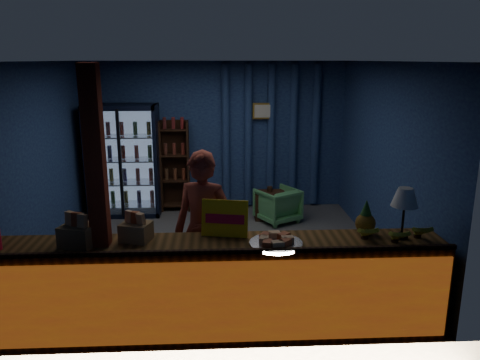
# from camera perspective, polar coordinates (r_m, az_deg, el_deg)

# --- Properties ---
(ground) EXTENTS (4.60, 4.60, 0.00)m
(ground) POSITION_cam_1_polar(r_m,az_deg,el_deg) (6.58, -3.00, -9.02)
(ground) COLOR #515154
(ground) RESTS_ON ground
(room_walls) EXTENTS (4.60, 4.60, 4.60)m
(room_walls) POSITION_cam_1_polar(r_m,az_deg,el_deg) (6.12, -3.19, 4.57)
(room_walls) COLOR navy
(room_walls) RESTS_ON ground
(counter) EXTENTS (4.40, 0.57, 0.99)m
(counter) POSITION_cam_1_polar(r_m,az_deg,el_deg) (4.65, -3.05, -13.03)
(counter) COLOR brown
(counter) RESTS_ON ground
(support_post) EXTENTS (0.16, 0.16, 2.60)m
(support_post) POSITION_cam_1_polar(r_m,az_deg,el_deg) (4.47, -16.79, -3.37)
(support_post) COLOR maroon
(support_post) RESTS_ON ground
(beverage_cooler) EXTENTS (1.20, 0.62, 1.90)m
(beverage_cooler) POSITION_cam_1_polar(r_m,az_deg,el_deg) (8.28, -13.90, 2.31)
(beverage_cooler) COLOR black
(beverage_cooler) RESTS_ON ground
(bottle_shelf) EXTENTS (0.50, 0.28, 1.60)m
(bottle_shelf) POSITION_cam_1_polar(r_m,az_deg,el_deg) (8.33, -7.91, 1.69)
(bottle_shelf) COLOR #362111
(bottle_shelf) RESTS_ON ground
(curtain_folds) EXTENTS (1.74, 0.14, 2.50)m
(curtain_folds) POSITION_cam_1_polar(r_m,az_deg,el_deg) (8.34, 3.79, 5.35)
(curtain_folds) COLOR navy
(curtain_folds) RESTS_ON room_walls
(framed_picture) EXTENTS (0.36, 0.04, 0.28)m
(framed_picture) POSITION_cam_1_polar(r_m,az_deg,el_deg) (8.22, 2.82, 8.39)
(framed_picture) COLOR gold
(framed_picture) RESTS_ON room_walls
(shopkeeper) EXTENTS (0.73, 0.59, 1.73)m
(shopkeeper) POSITION_cam_1_polar(r_m,az_deg,el_deg) (4.96, -4.51, -6.33)
(shopkeeper) COLOR maroon
(shopkeeper) RESTS_ON ground
(green_chair) EXTENTS (0.83, 0.84, 0.57)m
(green_chair) POSITION_cam_1_polar(r_m,az_deg,el_deg) (7.78, 4.61, -3.06)
(green_chair) COLOR #54A960
(green_chair) RESTS_ON ground
(side_table) EXTENTS (0.51, 0.37, 0.55)m
(side_table) POSITION_cam_1_polar(r_m,az_deg,el_deg) (7.94, 3.62, -3.04)
(side_table) COLOR #362111
(side_table) RESTS_ON ground
(yellow_sign) EXTENTS (0.46, 0.18, 0.36)m
(yellow_sign) POSITION_cam_1_polar(r_m,az_deg,el_deg) (4.54, -1.87, -4.70)
(yellow_sign) COLOR yellow
(yellow_sign) RESTS_ON counter
(snack_box_left) EXTENTS (0.37, 0.33, 0.32)m
(snack_box_left) POSITION_cam_1_polar(r_m,az_deg,el_deg) (4.59, -19.10, -6.23)
(snack_box_left) COLOR #A2894E
(snack_box_left) RESTS_ON counter
(snack_box_centre) EXTENTS (0.32, 0.29, 0.28)m
(snack_box_centre) POSITION_cam_1_polar(r_m,az_deg,el_deg) (4.57, -12.56, -6.00)
(snack_box_centre) COLOR #A2894E
(snack_box_centre) RESTS_ON counter
(pastry_tray) EXTENTS (0.50, 0.50, 0.08)m
(pastry_tray) POSITION_cam_1_polar(r_m,az_deg,el_deg) (4.39, 4.40, -7.56)
(pastry_tray) COLOR silver
(pastry_tray) RESTS_ON counter
(banana_bunches) EXTENTS (0.75, 0.29, 0.16)m
(banana_bunches) POSITION_cam_1_polar(r_m,az_deg,el_deg) (4.69, 18.29, -6.13)
(banana_bunches) COLOR yellow
(banana_bunches) RESTS_ON counter
(table_lamp) EXTENTS (0.26, 0.26, 0.50)m
(table_lamp) POSITION_cam_1_polar(r_m,az_deg,el_deg) (4.68, 19.46, -2.23)
(table_lamp) COLOR black
(table_lamp) RESTS_ON counter
(pineapple) EXTENTS (0.20, 0.20, 0.34)m
(pineapple) POSITION_cam_1_polar(r_m,az_deg,el_deg) (4.77, 15.05, -4.75)
(pineapple) COLOR #98601B
(pineapple) RESTS_ON counter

